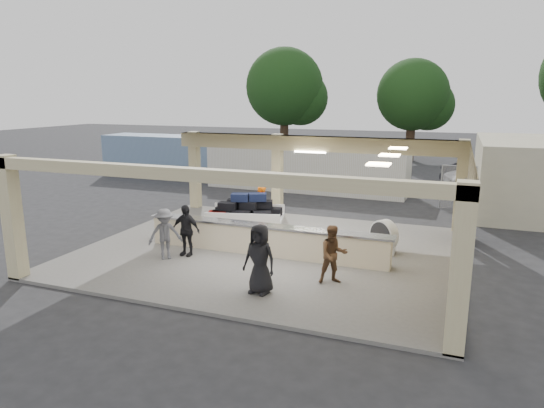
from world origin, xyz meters
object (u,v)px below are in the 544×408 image
at_px(baggage_counter, 265,240).
at_px(passenger_c, 165,234).
at_px(baggage_handler, 260,208).
at_px(passenger_b, 186,230).
at_px(passenger_a, 333,255).
at_px(container_blue, 180,157).
at_px(luggage_cart, 245,213).
at_px(passenger_d, 260,259).
at_px(container_white, 305,169).
at_px(drum_fan, 384,235).
at_px(car_dark, 488,175).
at_px(car_white_a, 499,182).

xyz_separation_m(baggage_counter, passenger_c, (-2.72, -1.53, 0.32)).
distance_m(baggage_handler, passenger_b, 3.59).
bearing_deg(passenger_a, container_blue, 105.43).
xyz_separation_m(luggage_cart, passenger_c, (-1.25, -3.31, -0.03)).
bearing_deg(passenger_b, passenger_a, -6.28).
relative_size(passenger_d, container_white, 0.17).
bearing_deg(baggage_handler, passenger_b, -16.08).
xyz_separation_m(drum_fan, passenger_b, (-5.87, -2.47, 0.24)).
relative_size(luggage_cart, passenger_d, 1.63).
bearing_deg(passenger_b, drum_fan, 23.90).
height_order(baggage_handler, passenger_b, baggage_handler).
xyz_separation_m(car_dark, container_blue, (-18.25, -2.62, 0.51)).
height_order(baggage_counter, passenger_a, passenger_a).
bearing_deg(passenger_d, baggage_handler, 120.19).
bearing_deg(container_blue, car_white_a, 2.13).
xyz_separation_m(baggage_counter, passenger_b, (-2.30, -0.99, 0.34)).
xyz_separation_m(baggage_handler, car_dark, (8.42, 13.02, -0.21)).
distance_m(baggage_counter, car_white_a, 15.58).
bearing_deg(passenger_a, baggage_counter, 120.60).
distance_m(baggage_handler, container_blue, 14.31).
height_order(passenger_d, car_white_a, passenger_d).
relative_size(baggage_counter, passenger_c, 5.09).
height_order(luggage_cart, passenger_d, passenger_d).
distance_m(drum_fan, passenger_d, 5.12).
xyz_separation_m(baggage_counter, passenger_a, (2.65, -1.63, 0.32)).
xyz_separation_m(luggage_cart, container_white, (-0.69, 9.64, 0.26)).
bearing_deg(baggage_handler, luggage_cart, -26.04).
distance_m(passenger_a, container_blue, 19.83).
distance_m(baggage_counter, car_dark, 17.07).
bearing_deg(baggage_handler, drum_fan, 82.11).
height_order(passenger_c, container_blue, container_blue).
relative_size(passenger_a, car_white_a, 0.31).
xyz_separation_m(passenger_a, container_white, (-4.80, 13.05, 0.29)).
distance_m(passenger_b, container_blue, 16.28).
relative_size(passenger_b, passenger_d, 0.91).
bearing_deg(passenger_b, baggage_counter, 24.29).
height_order(luggage_cart, passenger_c, passenger_c).
bearing_deg(passenger_a, passenger_d, -168.10).
xyz_separation_m(baggage_counter, car_white_a, (7.74, 13.52, 0.16)).
height_order(baggage_counter, baggage_handler, baggage_handler).
bearing_deg(car_dark, baggage_counter, 176.70).
bearing_deg(passenger_c, baggage_handler, 25.06).
xyz_separation_m(baggage_counter, luggage_cart, (-1.47, 1.78, 0.35)).
bearing_deg(car_dark, baggage_handler, 169.15).
xyz_separation_m(luggage_cart, passenger_a, (4.12, -3.40, -0.03)).
height_order(passenger_a, container_blue, container_blue).
relative_size(container_white, container_blue, 1.09).
distance_m(passenger_b, container_white, 12.41).
bearing_deg(passenger_b, container_blue, 123.13).
bearing_deg(container_white, passenger_b, -88.34).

